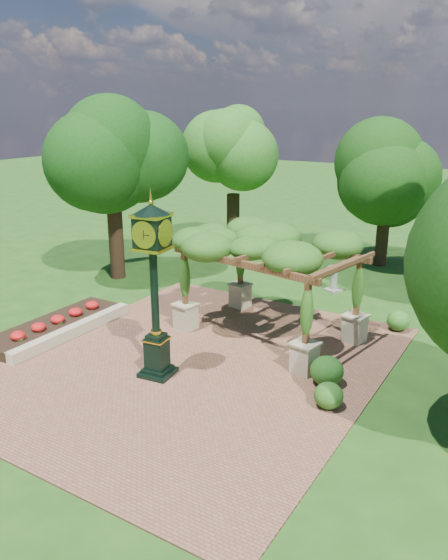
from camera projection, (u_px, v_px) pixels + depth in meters
The scene contains 13 objects.
ground at pixel (177, 378), 15.29m from camera, with size 120.00×120.00×0.00m, color #1E4714.
brick_plaza at pixel (197, 363), 16.10m from camera, with size 10.00×12.00×0.04m, color brown.
border_wall at pixel (73, 331), 17.93m from camera, with size 0.35×5.00×0.40m, color #C6B793.
flower_bed at pixel (54, 326), 18.39m from camera, with size 1.50×5.00×0.36m, color red.
pedestal_clock at pixel (154, 276), 14.51m from camera, with size 1.09×1.09×4.95m.
pergola at pixel (270, 252), 17.22m from camera, with size 6.07×4.38×3.49m.
sundial at pixel (334, 281), 22.32m from camera, with size 0.76×0.76×1.04m.
shrub_front at pixel (329, 395), 13.61m from camera, with size 0.74×0.74×0.67m, color #265618.
shrub_mid at pixel (327, 371), 14.71m from camera, with size 0.91×0.91×0.82m, color #215417.
shrub_back at pixel (398, 320), 18.34m from camera, with size 0.77×0.77×0.69m, color #2A651D.
tree_west_near at pixel (111, 149), 22.61m from camera, with size 4.68×4.68×8.10m.
tree_west_far at pixel (233, 149), 27.35m from camera, with size 3.40×3.40×7.63m.
tree_north at pixel (388, 176), 24.88m from camera, with size 3.74×3.74×6.18m.
Camera 1 is at (8.30, -11.02, 7.26)m, focal length 35.00 mm.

